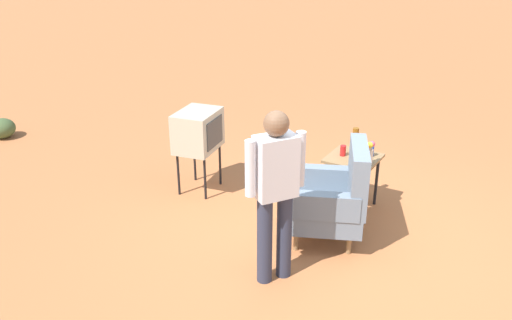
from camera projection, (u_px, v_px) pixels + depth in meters
ground_plane at (338, 239)px, 5.52m from camera, size 60.00×60.00×0.00m
armchair at (334, 196)px, 5.33m from camera, size 1.01×1.02×1.06m
side_table at (353, 165)px, 5.95m from camera, size 0.56×0.56×0.64m
tv_on_stand at (198, 131)px, 6.29m from camera, size 0.67×0.54×1.03m
person_standing at (275, 188)px, 4.53m from camera, size 0.49×0.38×1.64m
bottle_tall_amber at (355, 140)px, 5.97m from camera, size 0.07×0.07×0.30m
soda_can_blue at (371, 151)px, 5.91m from camera, size 0.07×0.07×0.12m
soda_can_red at (343, 151)px, 5.92m from camera, size 0.07×0.07×0.12m
flower_vase at (369, 152)px, 5.66m from camera, size 0.15×0.10×0.27m
shrub_far at (2, 128)px, 8.21m from camera, size 0.40×0.40×0.31m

